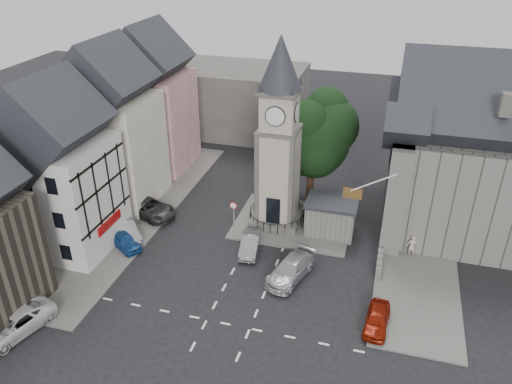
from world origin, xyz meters
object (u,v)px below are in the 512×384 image
(stone_shelter, at_px, (331,217))
(car_east_red, at_px, (377,319))
(pedestrian, at_px, (412,246))
(car_west_blue, at_px, (124,241))
(clock_tower, at_px, (279,136))

(stone_shelter, bearing_deg, car_east_red, -66.08)
(car_east_red, bearing_deg, pedestrian, 80.96)
(car_west_blue, xyz_separation_m, pedestrian, (22.52, 5.20, 0.30))
(car_east_red, bearing_deg, clock_tower, 134.70)
(car_west_blue, bearing_deg, stone_shelter, -34.49)
(car_west_blue, bearing_deg, clock_tower, -24.21)
(clock_tower, distance_m, stone_shelter, 8.15)
(car_east_red, bearing_deg, stone_shelter, 117.91)
(car_west_blue, relative_size, pedestrian, 1.99)
(clock_tower, bearing_deg, car_east_red, -49.29)
(pedestrian, bearing_deg, clock_tower, -24.84)
(pedestrian, bearing_deg, car_east_red, 62.80)
(clock_tower, bearing_deg, stone_shelter, -5.84)
(clock_tower, xyz_separation_m, pedestrian, (11.50, -2.17, -7.19))
(clock_tower, xyz_separation_m, car_east_red, (9.46, -10.99, -7.49))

